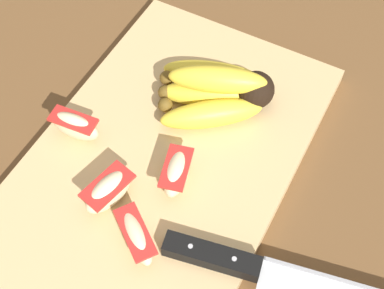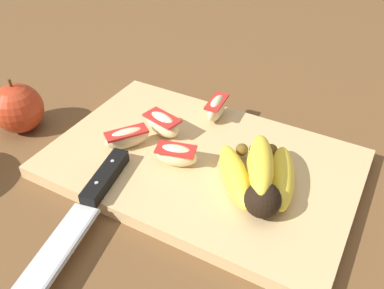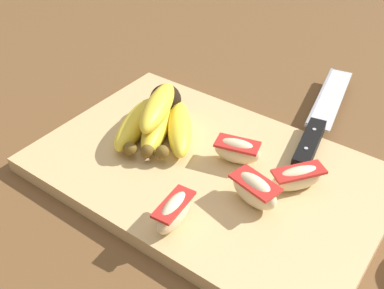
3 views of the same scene
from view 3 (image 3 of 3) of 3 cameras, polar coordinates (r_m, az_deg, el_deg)
name	(u,v)px [view 3 (image 3 of 3)]	position (r m, az deg, el deg)	size (l,w,h in m)	color
ground_plane	(204,169)	(0.60, 1.49, -3.05)	(6.00, 6.00, 0.00)	brown
cutting_board	(207,172)	(0.58, 1.90, -3.41)	(0.43, 0.28, 0.02)	tan
banana_bunch	(159,119)	(0.62, -4.20, 3.26)	(0.14, 0.15, 0.06)	black
chefs_knife	(317,126)	(0.65, 15.37, 2.21)	(0.08, 0.28, 0.02)	silver
apple_wedge_near	(298,178)	(0.55, 13.12, -4.06)	(0.06, 0.07, 0.03)	beige
apple_wedge_middle	(174,212)	(0.49, -2.26, -8.41)	(0.03, 0.06, 0.04)	beige
apple_wedge_far	(237,150)	(0.57, 5.65, -0.74)	(0.06, 0.04, 0.03)	beige
apple_wedge_extra	(254,190)	(0.52, 7.82, -5.68)	(0.07, 0.04, 0.04)	beige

